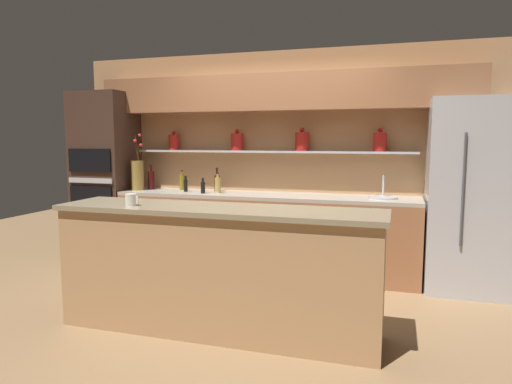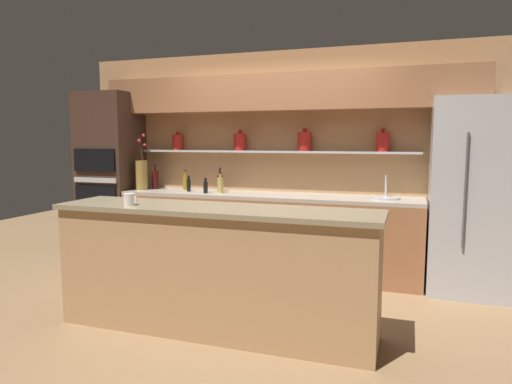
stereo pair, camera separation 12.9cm
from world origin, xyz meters
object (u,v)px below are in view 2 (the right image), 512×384
(flower_vase, at_px, (141,174))
(bottle_oil_1, at_px, (185,182))
(oven_tower, at_px, (111,176))
(sink_fixture, at_px, (385,197))
(bottle_sauce_3, at_px, (206,187))
(coffee_mug, at_px, (130,199))
(bottle_sauce_2, at_px, (189,185))
(bottle_spirit_0, at_px, (220,184))
(bottle_wine_4, at_px, (220,182))
(bottle_wine_5, at_px, (155,180))
(refrigerator, at_px, (480,197))

(flower_vase, xyz_separation_m, bottle_oil_1, (0.52, 0.18, -0.09))
(oven_tower, distance_m, sink_fixture, 3.47)
(bottle_sauce_3, bearing_deg, coffee_mug, -85.64)
(bottle_sauce_2, distance_m, bottle_sauce_3, 0.28)
(bottle_oil_1, distance_m, bottle_sauce_3, 0.49)
(bottle_spirit_0, bearing_deg, bottle_wine_4, 114.89)
(bottle_wine_4, distance_m, bottle_wine_5, 0.88)
(refrigerator, bearing_deg, bottle_sauce_2, -180.00)
(oven_tower, distance_m, bottle_spirit_0, 1.57)
(bottle_sauce_3, bearing_deg, oven_tower, 174.90)
(bottle_sauce_3, xyz_separation_m, bottle_wine_4, (0.08, 0.26, 0.03))
(flower_vase, height_order, coffee_mug, flower_vase)
(sink_fixture, height_order, bottle_wine_5, bottle_wine_5)
(bottle_oil_1, height_order, bottle_sauce_2, bottle_oil_1)
(flower_vase, height_order, sink_fixture, flower_vase)
(sink_fixture, distance_m, coffee_mug, 2.68)
(refrigerator, relative_size, bottle_sauce_2, 10.10)
(oven_tower, bearing_deg, coffee_mug, -50.19)
(flower_vase, bearing_deg, bottle_wine_5, 42.09)
(bottle_spirit_0, relative_size, bottle_wine_5, 0.74)
(refrigerator, relative_size, bottle_wine_5, 6.02)
(bottle_oil_1, distance_m, coffee_mug, 2.07)
(oven_tower, height_order, bottle_sauce_3, oven_tower)
(flower_vase, bearing_deg, coffee_mug, -59.78)
(bottle_sauce_3, relative_size, bottle_wine_4, 0.63)
(bottle_wine_4, relative_size, bottle_wine_5, 0.89)
(oven_tower, bearing_deg, refrigerator, -0.48)
(bottle_oil_1, height_order, coffee_mug, bottle_oil_1)
(sink_fixture, distance_m, bottle_wine_4, 1.98)
(bottle_wine_5, bearing_deg, bottle_sauce_3, -13.88)
(bottle_sauce_2, relative_size, bottle_wine_4, 0.67)
(bottle_oil_1, relative_size, bottle_sauce_2, 1.28)
(refrigerator, xyz_separation_m, sink_fixture, (-0.91, 0.05, -0.04))
(refrigerator, xyz_separation_m, bottle_spirit_0, (-2.81, 0.01, 0.04))
(bottle_spirit_0, bearing_deg, bottle_sauce_3, -146.05)
(oven_tower, distance_m, coffee_mug, 2.42)
(refrigerator, height_order, flower_vase, refrigerator)
(refrigerator, bearing_deg, coffee_mug, -147.13)
(sink_fixture, height_order, bottle_spirit_0, sink_fixture)
(bottle_spirit_0, xyz_separation_m, bottle_oil_1, (-0.55, 0.17, 0.00))
(bottle_sauce_3, relative_size, bottle_wine_5, 0.56)
(bottle_sauce_3, height_order, bottle_wine_4, bottle_wine_4)
(flower_vase, distance_m, bottle_oil_1, 0.56)
(bottle_oil_1, xyz_separation_m, coffee_mug, (0.54, -2.00, 0.05))
(bottle_wine_4, relative_size, coffee_mug, 2.62)
(refrigerator, relative_size, coffee_mug, 17.79)
(bottle_wine_4, distance_m, coffee_mug, 1.99)
(oven_tower, height_order, flower_vase, oven_tower)
(flower_vase, bearing_deg, bottle_sauce_3, -5.12)
(bottle_sauce_2, bearing_deg, sink_fixture, 1.20)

